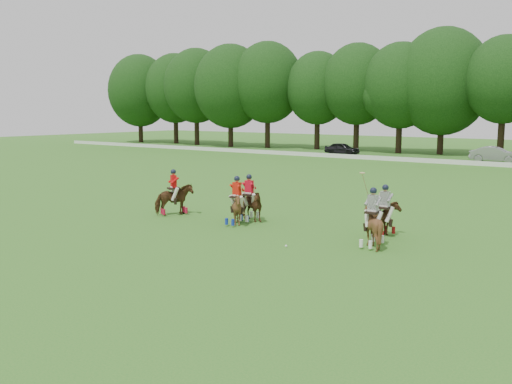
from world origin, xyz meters
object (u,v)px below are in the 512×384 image
Objects in this scene: polo_red_a at (174,199)px; polo_red_b at (249,205)px; polo_stripe_b at (372,226)px; polo_ball at (286,246)px; polo_red_c at (237,208)px; car_mid at (495,154)px; car_left at (342,149)px; polo_stripe_a at (384,219)px.

polo_red_a reaches higher than polo_red_b.
polo_stripe_b is 3.29m from polo_ball.
polo_stripe_b is 30.87× the size of polo_ball.
car_mid is at bearing 88.29° from polo_red_c.
car_left reaches higher than polo_ball.
polo_red_c is (0.07, -0.98, 0.01)m from polo_red_b.
polo_ball is at bearing -37.49° from polo_red_b.
polo_red_b is 1.02× the size of polo_stripe_a.
polo_ball is (19.70, -41.43, -0.65)m from car_left.
polo_red_b is at bearing -158.28° from car_left.
car_mid is at bearing 94.00° from polo_ball.
polo_stripe_a is (10.24, 1.53, -0.05)m from polo_red_a.
polo_ball is at bearing -142.70° from polo_stripe_b.
polo_red_a is 24.84× the size of polo_ball.
polo_red_a reaches higher than polo_ball.
car_left is 1.91× the size of polo_stripe_a.
polo_red_b reaches higher than polo_stripe_a.
car_mid is 39.25m from polo_red_c.
polo_red_c is at bearing -85.70° from polo_red_b.
polo_red_c is at bearing -158.69° from car_left.
polo_red_a is 10.58m from polo_stripe_b.
polo_stripe_a is at bearing 14.18° from polo_red_c.
polo_red_b is at bearing 13.35° from polo_red_a.
polo_red_c reaches higher than car_left.
polo_red_c is at bearing 173.49° from car_mid.
polo_red_a is 1.03× the size of polo_red_b.
polo_red_a is 1.02× the size of polo_red_c.
polo_stripe_b reaches higher than car_mid.
polo_ball is (2.90, -41.43, -0.73)m from car_mid.
car_mid is 2.16× the size of polo_red_b.
car_left is 45.08× the size of polo_ball.
polo_red_a reaches higher than car_left.
polo_red_a is 0.80× the size of polo_stripe_b.
car_mid is 2.10× the size of polo_red_a.
car_mid is (16.80, 0.00, 0.08)m from car_left.
polo_stripe_a is at bearing -150.21° from car_left.
polo_red_b reaches higher than polo_ball.
polo_red_c reaches higher than polo_stripe_a.
polo_red_b is 0.98m from polo_red_c.
polo_red_b is 5.27m from polo_ball.
polo_stripe_a is at bearing -177.07° from car_mid.
polo_stripe_b is (6.62, -0.26, 0.02)m from polo_red_c.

